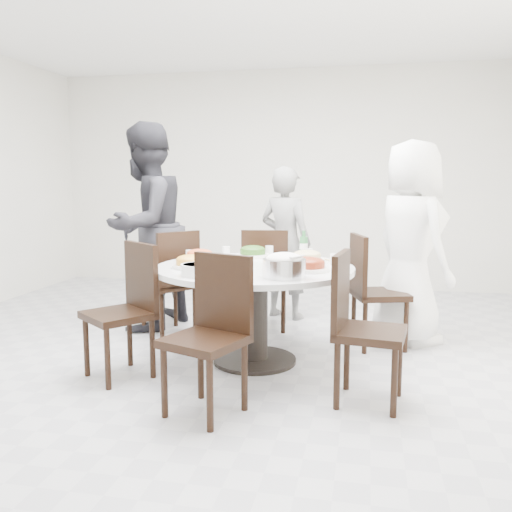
% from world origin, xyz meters
% --- Properties ---
extents(floor, '(6.00, 6.00, 0.01)m').
position_xyz_m(floor, '(0.00, 0.00, 0.00)').
color(floor, '#BABABF').
rests_on(floor, ground).
extents(wall_back, '(6.00, 0.01, 2.80)m').
position_xyz_m(wall_back, '(0.00, 3.00, 1.40)').
color(wall_back, white).
rests_on(wall_back, ground).
extents(dining_table, '(1.50, 1.50, 0.75)m').
position_xyz_m(dining_table, '(0.29, -0.10, 0.38)').
color(dining_table, white).
rests_on(dining_table, floor).
extents(chair_ne, '(0.52, 0.52, 0.95)m').
position_xyz_m(chair_ne, '(1.24, 0.48, 0.47)').
color(chair_ne, black).
rests_on(chair_ne, floor).
extents(chair_n, '(0.47, 0.47, 0.95)m').
position_xyz_m(chair_n, '(0.19, 0.87, 0.47)').
color(chair_n, black).
rests_on(chair_n, floor).
extents(chair_nw, '(0.59, 0.59, 0.95)m').
position_xyz_m(chair_nw, '(-0.64, 0.52, 0.47)').
color(chair_nw, black).
rests_on(chair_nw, floor).
extents(chair_sw, '(0.59, 0.59, 0.95)m').
position_xyz_m(chair_sw, '(-0.58, -0.61, 0.47)').
color(chair_sw, black).
rests_on(chair_sw, floor).
extents(chair_s, '(0.54, 0.54, 0.95)m').
position_xyz_m(chair_s, '(0.19, -1.08, 0.47)').
color(chair_s, black).
rests_on(chair_s, floor).
extents(chair_se, '(0.47, 0.47, 0.95)m').
position_xyz_m(chair_se, '(1.15, -0.71, 0.47)').
color(chair_se, black).
rests_on(chair_se, floor).
extents(diner_right, '(0.92, 1.01, 1.73)m').
position_xyz_m(diner_right, '(1.49, 0.71, 0.87)').
color(diner_right, white).
rests_on(diner_right, floor).
extents(diner_middle, '(0.65, 0.55, 1.53)m').
position_xyz_m(diner_middle, '(0.31, 1.32, 0.76)').
color(diner_middle, black).
rests_on(diner_middle, floor).
extents(diner_left, '(0.93, 1.08, 1.92)m').
position_xyz_m(diner_left, '(-0.91, 0.67, 0.96)').
color(diner_left, black).
rests_on(diner_left, floor).
extents(dish_greens, '(0.28, 0.28, 0.07)m').
position_xyz_m(dish_greens, '(0.18, 0.38, 0.79)').
color(dish_greens, white).
rests_on(dish_greens, dining_table).
extents(dish_pale, '(0.28, 0.28, 0.08)m').
position_xyz_m(dish_pale, '(0.66, 0.17, 0.79)').
color(dish_pale, white).
rests_on(dish_pale, dining_table).
extents(dish_orange, '(0.27, 0.27, 0.07)m').
position_xyz_m(dish_orange, '(-0.19, 0.07, 0.79)').
color(dish_orange, white).
rests_on(dish_orange, dining_table).
extents(dish_redbrown, '(0.31, 0.31, 0.08)m').
position_xyz_m(dish_redbrown, '(0.71, -0.24, 0.79)').
color(dish_redbrown, white).
rests_on(dish_redbrown, dining_table).
extents(dish_tofu, '(0.29, 0.29, 0.07)m').
position_xyz_m(dish_tofu, '(-0.15, -0.28, 0.79)').
color(dish_tofu, white).
rests_on(dish_tofu, dining_table).
extents(rice_bowl, '(0.29, 0.29, 0.12)m').
position_xyz_m(rice_bowl, '(0.58, -0.53, 0.81)').
color(rice_bowl, silver).
rests_on(rice_bowl, dining_table).
extents(soup_bowl, '(0.26, 0.26, 0.08)m').
position_xyz_m(soup_bowl, '(0.01, -0.58, 0.79)').
color(soup_bowl, white).
rests_on(soup_bowl, dining_table).
extents(beverage_bottle, '(0.07, 0.07, 0.23)m').
position_xyz_m(beverage_bottle, '(0.61, 0.38, 0.87)').
color(beverage_bottle, '#2C6F3A').
rests_on(beverage_bottle, dining_table).
extents(tea_cups, '(0.07, 0.07, 0.08)m').
position_xyz_m(tea_cups, '(0.30, 0.53, 0.79)').
color(tea_cups, white).
rests_on(tea_cups, dining_table).
extents(chopsticks, '(0.24, 0.04, 0.01)m').
position_xyz_m(chopsticks, '(0.32, 0.60, 0.76)').
color(chopsticks, tan).
rests_on(chopsticks, dining_table).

